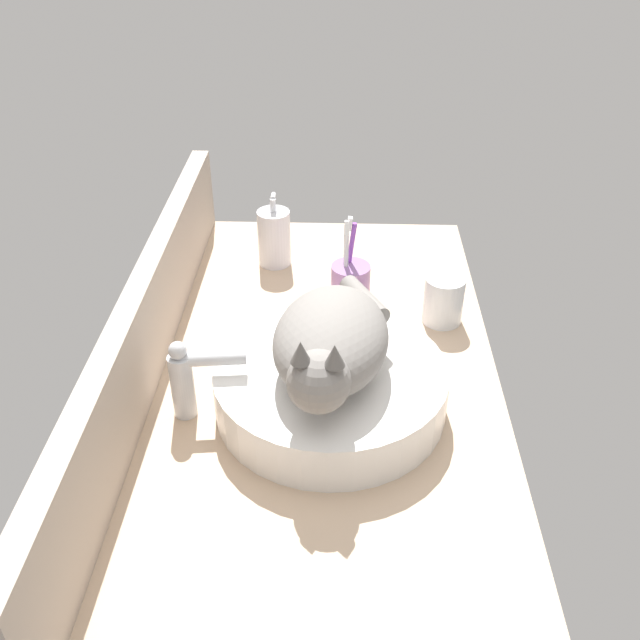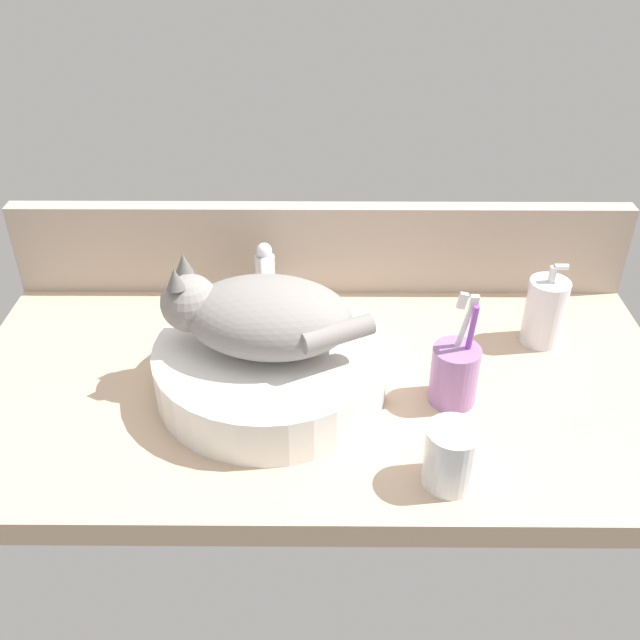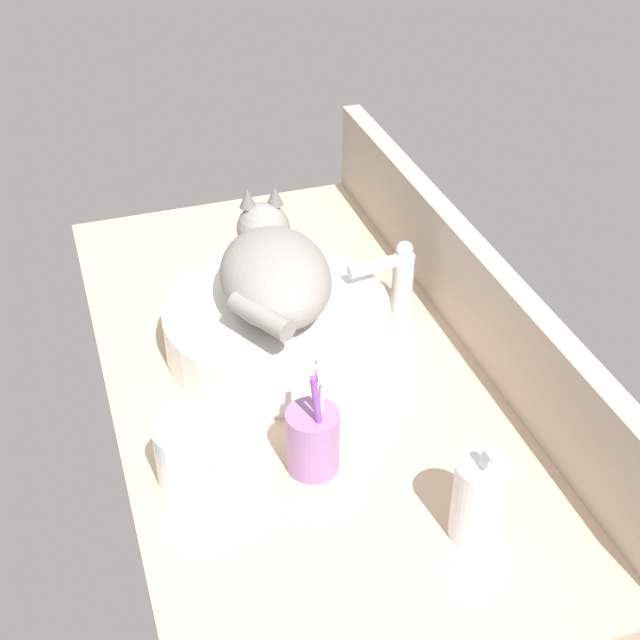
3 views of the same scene
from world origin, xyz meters
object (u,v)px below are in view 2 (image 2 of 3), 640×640
object	(u,v)px
faucet	(266,278)
water_glass	(451,460)
sink_basin	(271,367)
soap_dispenser	(545,311)
cat	(260,315)
toothbrush_cup	(455,373)

from	to	relation	value
faucet	water_glass	world-z (taller)	faucet
sink_basin	soap_dispenser	xyz separation A→B (cm)	(45.40, 12.71, 2.18)
cat	faucet	size ratio (longest dim) A/B	2.35
sink_basin	faucet	world-z (taller)	faucet
cat	water_glass	size ratio (longest dim) A/B	3.53
soap_dispenser	toothbrush_cup	xyz separation A→B (cm)	(-17.45, -15.73, -0.91)
sink_basin	cat	size ratio (longest dim) A/B	1.13
cat	soap_dispenser	size ratio (longest dim) A/B	2.11
cat	toothbrush_cup	bearing A→B (deg)	-6.05
soap_dispenser	faucet	bearing A→B (deg)	169.69
soap_dispenser	toothbrush_cup	size ratio (longest dim) A/B	0.81
sink_basin	toothbrush_cup	distance (cm)	28.14
sink_basin	water_glass	size ratio (longest dim) A/B	3.98
sink_basin	faucet	xyz separation A→B (cm)	(-2.24, 21.38, 3.48)
sink_basin	faucet	size ratio (longest dim) A/B	2.65
cat	water_glass	distance (cm)	34.51
toothbrush_cup	water_glass	xyz separation A→B (cm)	(-2.97, -17.08, -1.16)
soap_dispenser	toothbrush_cup	world-z (taller)	toothbrush_cup
cat	soap_dispenser	bearing A→B (deg)	15.11
cat	faucet	world-z (taller)	cat
sink_basin	water_glass	world-z (taller)	water_glass
toothbrush_cup	sink_basin	bearing A→B (deg)	173.82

